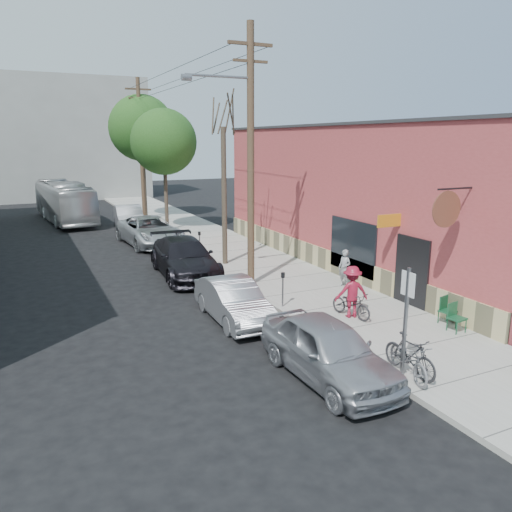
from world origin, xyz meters
name	(u,v)px	position (x,y,z in m)	size (l,w,h in m)	color
ground	(232,327)	(0.00, 0.00, 0.00)	(120.00, 120.00, 0.00)	black
sidewalk	(226,248)	(4.25, 11.00, 0.07)	(4.50, 58.00, 0.15)	#A6A399
cafe_building	(366,196)	(8.99, 4.99, 3.30)	(6.60, 20.20, 6.61)	#AB3F41
end_cap_building	(53,139)	(-2.00, 42.00, 6.00)	(18.00, 8.00, 12.00)	gray
sign_post	(406,313)	(2.35, -5.25, 1.83)	(0.07, 0.45, 2.80)	slate
parking_meter_near	(283,284)	(2.25, 0.76, 0.98)	(0.14, 0.14, 1.24)	slate
parking_meter_far	(200,240)	(2.25, 9.58, 0.98)	(0.14, 0.14, 1.24)	slate
utility_pole_near	(249,153)	(2.39, 3.84, 5.41)	(3.57, 0.28, 10.00)	#503A28
utility_pole_far	(141,148)	(2.45, 22.44, 5.34)	(1.80, 0.28, 10.00)	#503A28
tree_bare	(224,197)	(2.80, 7.53, 3.32)	(0.24, 0.24, 6.33)	#44392C
tree_leafy_mid	(164,142)	(2.80, 17.59, 5.77)	(4.15, 4.15, 7.71)	#44392C
tree_leafy_far	(142,128)	(2.80, 23.43, 6.73)	(4.78, 4.78, 8.98)	#44392C
patio_chair_a	(448,311)	(6.17, -3.03, 0.59)	(0.50, 0.50, 0.88)	#14472A
patio_chair_b	(457,318)	(5.92, -3.64, 0.59)	(0.50, 0.50, 0.88)	#14472A
patron_grey	(344,268)	(5.64, 1.85, 0.91)	(0.55, 0.36, 1.52)	gray
cyclist	(352,292)	(3.80, -1.15, 1.02)	(1.12, 0.65, 1.74)	maroon
cyclist_bike	(351,304)	(3.80, -1.15, 0.58)	(0.57, 1.63, 0.86)	black
parked_bike_a	(410,355)	(2.61, -5.21, 0.66)	(0.48, 1.70, 1.02)	black
parked_bike_b	(409,359)	(2.50, -5.31, 0.62)	(0.62, 1.77, 0.93)	slate
car_0	(328,350)	(0.80, -4.27, 0.77)	(1.82, 4.53, 1.54)	#A6A7AD
car_1	(233,301)	(0.29, 0.58, 0.69)	(1.46, 4.18, 1.38)	#9B9DA2
car_2	(184,258)	(0.55, 6.72, 0.82)	(2.30, 5.65, 1.64)	black
car_3	(150,231)	(0.80, 14.03, 0.81)	(2.69, 5.83, 1.62)	#B2B6BA
car_4	(129,218)	(0.80, 19.84, 0.79)	(1.67, 4.78, 1.58)	#B8BAC0
bus	(64,202)	(-2.79, 25.17, 1.46)	(2.46, 10.50, 2.93)	silver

